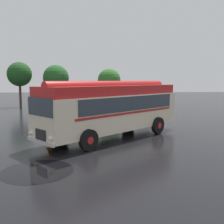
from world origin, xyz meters
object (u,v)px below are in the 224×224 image
object	(u,v)px
car_near_left	(76,105)
car_mid_left	(103,105)
vintage_bus	(113,107)
traffic_cone	(49,142)

from	to	relation	value
car_near_left	car_mid_left	xyz separation A→B (m)	(2.85, 0.61, 0.00)
vintage_bus	car_near_left	xyz separation A→B (m)	(-3.27, 11.87, -1.05)
car_near_left	car_mid_left	bearing A→B (deg)	12.08
vintage_bus	traffic_cone	xyz separation A→B (m)	(-3.51, -2.20, -1.62)
car_near_left	vintage_bus	bearing A→B (deg)	-74.60
car_near_left	car_mid_left	world-z (taller)	same
traffic_cone	car_near_left	bearing A→B (deg)	89.01
vintage_bus	car_near_left	size ratio (longest dim) A/B	2.16
vintage_bus	traffic_cone	world-z (taller)	vintage_bus
traffic_cone	vintage_bus	bearing A→B (deg)	32.11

